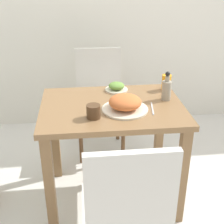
# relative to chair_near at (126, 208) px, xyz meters

# --- Properties ---
(ground_plane) EXTENTS (16.00, 16.00, 0.00)m
(ground_plane) POSITION_rel_chair_near_xyz_m (0.01, 0.70, -0.52)
(ground_plane) COLOR silver
(dining_table) EXTENTS (0.92, 0.68, 0.74)m
(dining_table) POSITION_rel_chair_near_xyz_m (0.01, 0.70, 0.09)
(dining_table) COLOR olive
(dining_table) RESTS_ON ground_plane
(chair_near) EXTENTS (0.42, 0.42, 0.91)m
(chair_near) POSITION_rel_chair_near_xyz_m (0.00, 0.00, 0.00)
(chair_near) COLOR silver
(chair_near) RESTS_ON ground_plane
(chair_far) EXTENTS (0.42, 0.42, 0.91)m
(chair_far) POSITION_rel_chair_near_xyz_m (-0.03, 1.41, 0.00)
(chair_far) COLOR silver
(chair_far) RESTS_ON ground_plane
(food_plate) EXTENTS (0.29, 0.29, 0.10)m
(food_plate) POSITION_rel_chair_near_xyz_m (0.08, 0.62, 0.27)
(food_plate) COLOR beige
(food_plate) RESTS_ON dining_table
(side_plate) EXTENTS (0.16, 0.16, 0.06)m
(side_plate) POSITION_rel_chair_near_xyz_m (0.07, 0.95, 0.25)
(side_plate) COLOR beige
(side_plate) RESTS_ON dining_table
(drink_cup) EXTENTS (0.08, 0.08, 0.08)m
(drink_cup) POSITION_rel_chair_near_xyz_m (-0.12, 0.53, 0.26)
(drink_cup) COLOR #4C331E
(drink_cup) RESTS_ON dining_table
(juice_glass) EXTENTS (0.07, 0.07, 0.11)m
(juice_glass) POSITION_rel_chair_near_xyz_m (0.42, 0.92, 0.28)
(juice_glass) COLOR orange
(juice_glass) RESTS_ON dining_table
(sauce_bottle) EXTENTS (0.06, 0.06, 0.20)m
(sauce_bottle) POSITION_rel_chair_near_xyz_m (0.38, 0.75, 0.30)
(sauce_bottle) COLOR gray
(sauce_bottle) RESTS_ON dining_table
(fork_utensil) EXTENTS (0.04, 0.19, 0.00)m
(fork_utensil) POSITION_rel_chair_near_xyz_m (-0.10, 0.62, 0.22)
(fork_utensil) COLOR silver
(fork_utensil) RESTS_ON dining_table
(spoon_utensil) EXTENTS (0.04, 0.18, 0.00)m
(spoon_utensil) POSITION_rel_chair_near_xyz_m (0.25, 0.62, 0.22)
(spoon_utensil) COLOR silver
(spoon_utensil) RESTS_ON dining_table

